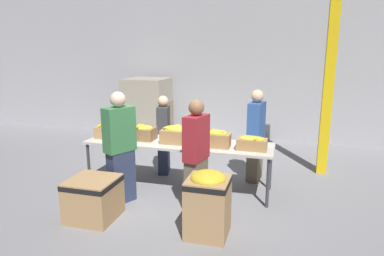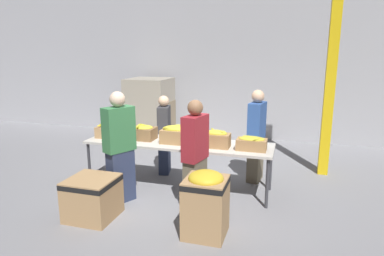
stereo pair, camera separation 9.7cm
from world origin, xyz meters
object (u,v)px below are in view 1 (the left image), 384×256
object	(u,v)px
support_pillar	(330,69)
donation_bin_0	(93,197)
banana_box_3	(217,138)
pallet_stack_0	(150,121)
banana_box_0	(111,131)
donation_bin_1	(208,201)
pallet_stack_1	(148,110)
sorting_table	(178,145)
volunteer_2	(164,135)
banana_box_1	(143,132)
banana_box_2	(175,134)
volunteer_0	(256,136)
volunteer_1	(196,157)
banana_box_4	(252,143)
volunteer_3	(120,149)

from	to	relation	value
support_pillar	donation_bin_0	bearing A→B (deg)	-139.09
banana_box_3	pallet_stack_0	distance (m)	3.93
banana_box_0	banana_box_3	distance (m)	1.92
banana_box_3	donation_bin_1	xyz separation A→B (m)	(0.15, -1.26, -0.50)
pallet_stack_0	pallet_stack_1	size ratio (longest dim) A/B	0.67
sorting_table	volunteer_2	size ratio (longest dim) A/B	2.09
banana_box_0	banana_box_1	distance (m)	0.61
donation_bin_0	sorting_table	bearing A→B (deg)	58.73
banana_box_0	pallet_stack_1	distance (m)	3.02
volunteer_2	pallet_stack_0	bearing A→B (deg)	-163.90
banana_box_2	sorting_table	bearing A→B (deg)	54.55
banana_box_3	support_pillar	size ratio (longest dim) A/B	0.11
support_pillar	banana_box_0	bearing A→B (deg)	-157.78
banana_box_3	volunteer_0	xyz separation A→B (m)	(0.54, 0.84, -0.13)
pallet_stack_1	donation_bin_1	bearing A→B (deg)	-58.61
volunteer_0	donation_bin_1	xyz separation A→B (m)	(-0.39, -2.09, -0.37)
banana_box_2	volunteer_0	distance (m)	1.50
volunteer_1	volunteer_2	distance (m)	1.69
volunteer_2	banana_box_4	bearing A→B (deg)	54.61
banana_box_4	volunteer_0	distance (m)	0.84
banana_box_0	support_pillar	world-z (taller)	support_pillar
banana_box_0	donation_bin_0	xyz separation A→B (m)	(0.42, -1.32, -0.63)
banana_box_1	donation_bin_0	bearing A→B (deg)	-97.70
volunteer_2	pallet_stack_1	xyz separation A→B (m)	(-1.29, 2.29, 0.05)
pallet_stack_0	support_pillar	bearing A→B (deg)	-19.54
sorting_table	donation_bin_1	xyz separation A→B (m)	(0.83, -1.36, -0.31)
banana_box_2	support_pillar	world-z (taller)	support_pillar
banana_box_1	pallet_stack_1	world-z (taller)	pallet_stack_1
volunteer_1	pallet_stack_1	world-z (taller)	volunteer_1
banana_box_0	volunteer_3	bearing A→B (deg)	-52.41
donation_bin_0	donation_bin_1	bearing A→B (deg)	0.00
pallet_stack_0	banana_box_3	bearing A→B (deg)	-51.60
banana_box_1	volunteer_2	bearing A→B (deg)	77.77
donation_bin_1	pallet_stack_1	xyz separation A→B (m)	(-2.62, 4.29, 0.34)
sorting_table	volunteer_2	world-z (taller)	volunteer_2
volunteer_1	donation_bin_1	size ratio (longest dim) A/B	1.92
banana_box_4	volunteer_3	xyz separation A→B (m)	(-1.93, -0.64, -0.07)
banana_box_0	volunteer_1	distance (m)	1.88
volunteer_0	pallet_stack_1	xyz separation A→B (m)	(-3.01, 2.20, -0.03)
banana_box_0	banana_box_3	world-z (taller)	banana_box_3
pallet_stack_1	pallet_stack_0	bearing A→B (deg)	25.17
volunteer_1	donation_bin_1	xyz separation A→B (m)	(0.33, -0.64, -0.37)
banana_box_3	donation_bin_1	bearing A→B (deg)	-83.10
banana_box_2	volunteer_1	size ratio (longest dim) A/B	0.27
support_pillar	banana_box_2	bearing A→B (deg)	-148.35
donation_bin_1	pallet_stack_0	distance (m)	5.03
banana_box_2	donation_bin_0	distance (m)	1.65
banana_box_0	support_pillar	xyz separation A→B (m)	(3.68, 1.50, 1.05)
banana_box_1	banana_box_2	size ratio (longest dim) A/B	0.90
banana_box_4	donation_bin_1	bearing A→B (deg)	-108.03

